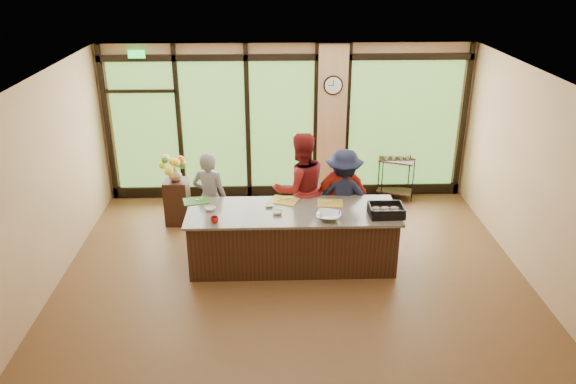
{
  "coord_description": "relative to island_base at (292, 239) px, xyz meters",
  "views": [
    {
      "loc": [
        -0.32,
        -7.37,
        4.56
      ],
      "look_at": [
        -0.06,
        0.4,
        1.18
      ],
      "focal_mm": 35.0,
      "sensor_mm": 36.0,
      "label": 1
    }
  ],
  "objects": [
    {
      "name": "right_wall",
      "position": [
        3.5,
        -0.3,
        1.06
      ],
      "size": [
        0.0,
        6.0,
        6.0
      ],
      "primitive_type": "plane",
      "rotation": [
        1.57,
        0.0,
        -1.57
      ],
      "color": "tan",
      "rests_on": "floor"
    },
    {
      "name": "back_wall",
      "position": [
        0.0,
        2.7,
        1.06
      ],
      "size": [
        7.0,
        0.0,
        7.0
      ],
      "primitive_type": "plane",
      "rotation": [
        1.57,
        0.0,
        0.0
      ],
      "color": "tan",
      "rests_on": "floor"
    },
    {
      "name": "countertop",
      "position": [
        0.0,
        0.0,
        0.46
      ],
      "size": [
        3.2,
        1.1,
        0.04
      ],
      "primitive_type": "cube",
      "color": "slate",
      "rests_on": "island_base"
    },
    {
      "name": "flower_vase",
      "position": [
        -2.0,
        1.51,
        0.5
      ],
      "size": [
        0.24,
        0.24,
        0.24
      ],
      "primitive_type": "imported",
      "rotation": [
        0.0,
        0.0,
        -0.03
      ],
      "color": "#8C6E4C",
      "rests_on": "flower_stand"
    },
    {
      "name": "prep_bowl_far",
      "position": [
        -0.35,
        0.16,
        0.5
      ],
      "size": [
        0.17,
        0.17,
        0.03
      ],
      "primitive_type": "imported",
      "rotation": [
        0.0,
        0.0,
        0.26
      ],
      "color": "white",
      "rests_on": "countertop"
    },
    {
      "name": "bar_cart",
      "position": [
        2.13,
        2.45,
        0.1
      ],
      "size": [
        0.76,
        0.6,
        0.9
      ],
      "rotation": [
        0.0,
        0.0,
        -0.4
      ],
      "color": "black",
      "rests_on": "floor"
    },
    {
      "name": "cook_right",
      "position": [
        0.87,
        0.71,
        0.38
      ],
      "size": [
        1.14,
        0.77,
        1.64
      ],
      "primitive_type": "imported",
      "rotation": [
        0.0,
        0.0,
        2.98
      ],
      "color": "#181D36",
      "rests_on": "floor"
    },
    {
      "name": "cook_left",
      "position": [
        -1.33,
        0.78,
        0.36
      ],
      "size": [
        0.66,
        0.52,
        1.6
      ],
      "primitive_type": "imported",
      "rotation": [
        0.0,
        0.0,
        2.88
      ],
      "color": "slate",
      "rests_on": "floor"
    },
    {
      "name": "red_ramekin",
      "position": [
        -1.14,
        -0.37,
        0.53
      ],
      "size": [
        0.14,
        0.14,
        0.09
      ],
      "primitive_type": "imported",
      "rotation": [
        0.0,
        0.0,
        0.24
      ],
      "color": "#A41110",
      "rests_on": "countertop"
    },
    {
      "name": "cook_midright",
      "position": [
        0.82,
        0.74,
        0.36
      ],
      "size": [
        1.01,
        0.64,
        1.61
      ],
      "primitive_type": "imported",
      "rotation": [
        0.0,
        0.0,
        3.43
      ],
      "color": "#B4291B",
      "rests_on": "floor"
    },
    {
      "name": "floor",
      "position": [
        0.0,
        -0.3,
        -0.44
      ],
      "size": [
        7.0,
        7.0,
        0.0
      ],
      "primitive_type": "plane",
      "color": "brown",
      "rests_on": "ground"
    },
    {
      "name": "flower_stand",
      "position": [
        -2.0,
        1.51,
        -0.03
      ],
      "size": [
        0.43,
        0.43,
        0.82
      ],
      "primitive_type": "cube",
      "rotation": [
        0.0,
        0.0,
        -0.04
      ],
      "color": "black",
      "rests_on": "floor"
    },
    {
      "name": "window_wall",
      "position": [
        0.16,
        2.65,
        0.95
      ],
      "size": [
        6.9,
        0.12,
        3.0
      ],
      "color": "tan",
      "rests_on": "floor"
    },
    {
      "name": "wall_clock",
      "position": [
        0.85,
        2.57,
        1.81
      ],
      "size": [
        0.36,
        0.04,
        0.36
      ],
      "color": "black",
      "rests_on": "window_wall"
    },
    {
      "name": "prep_bowl_near",
      "position": [
        -1.24,
        0.05,
        0.51
      ],
      "size": [
        0.18,
        0.18,
        0.05
      ],
      "primitive_type": "imported",
      "rotation": [
        0.0,
        0.0,
        0.1
      ],
      "color": "white",
      "rests_on": "countertop"
    },
    {
      "name": "cutting_board_right",
      "position": [
        0.6,
        0.24,
        0.49
      ],
      "size": [
        0.43,
        0.34,
        0.01
      ],
      "primitive_type": "cube",
      "rotation": [
        0.0,
        0.0,
        -0.1
      ],
      "color": "gold",
      "rests_on": "countertop"
    },
    {
      "name": "roasting_pan",
      "position": [
        1.38,
        -0.2,
        0.52
      ],
      "size": [
        0.52,
        0.41,
        0.09
      ],
      "primitive_type": "cube",
      "rotation": [
        0.0,
        0.0,
        0.04
      ],
      "color": "black",
      "rests_on": "countertop"
    },
    {
      "name": "mixing_bowl",
      "position": [
        0.52,
        -0.3,
        0.52
      ],
      "size": [
        0.42,
        0.42,
        0.09
      ],
      "primitive_type": "imported",
      "rotation": [
        0.0,
        0.0,
        -0.19
      ],
      "color": "silver",
      "rests_on": "countertop"
    },
    {
      "name": "left_wall",
      "position": [
        -3.5,
        -0.3,
        1.06
      ],
      "size": [
        0.0,
        6.0,
        6.0
      ],
      "primitive_type": "plane",
      "rotation": [
        1.57,
        0.0,
        1.57
      ],
      "color": "tan",
      "rests_on": "floor"
    },
    {
      "name": "ceiling",
      "position": [
        0.0,
        -0.3,
        2.56
      ],
      "size": [
        7.0,
        7.0,
        0.0
      ],
      "primitive_type": "plane",
      "rotation": [
        3.14,
        0.0,
        0.0
      ],
      "color": "white",
      "rests_on": "back_wall"
    },
    {
      "name": "prep_bowl_mid",
      "position": [
        -0.23,
        -0.1,
        0.5
      ],
      "size": [
        0.2,
        0.2,
        0.05
      ],
      "primitive_type": "imported",
      "rotation": [
        0.0,
        0.0,
        0.41
      ],
      "color": "white",
      "rests_on": "countertop"
    },
    {
      "name": "cook_midleft",
      "position": [
        0.16,
        0.75,
        0.52
      ],
      "size": [
        1.11,
        0.98,
        1.91
      ],
      "primitive_type": "imported",
      "rotation": [
        0.0,
        0.0,
        3.46
      ],
      "color": "maroon",
      "rests_on": "floor"
    },
    {
      "name": "island_base",
      "position": [
        0.0,
        0.0,
        0.0
      ],
      "size": [
        3.1,
        1.0,
        0.88
      ],
      "primitive_type": "cube",
      "color": "black",
      "rests_on": "floor"
    },
    {
      "name": "cutting_board_center",
      "position": [
        -0.12,
        0.36,
        0.49
      ],
      "size": [
        0.51,
        0.45,
        0.01
      ],
      "primitive_type": "cube",
      "rotation": [
        0.0,
        0.0,
        -0.38
      ],
      "color": "gold",
      "rests_on": "countertop"
    },
    {
      "name": "cutting_board_left",
      "position": [
        -1.5,
        0.39,
        0.49
      ],
      "size": [
        0.45,
        0.38,
        0.01
      ],
      "primitive_type": "cube",
      "rotation": [
        0.0,
        0.0,
        0.23
      ],
      "color": "#337C2D",
      "rests_on": "countertop"
    }
  ]
}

